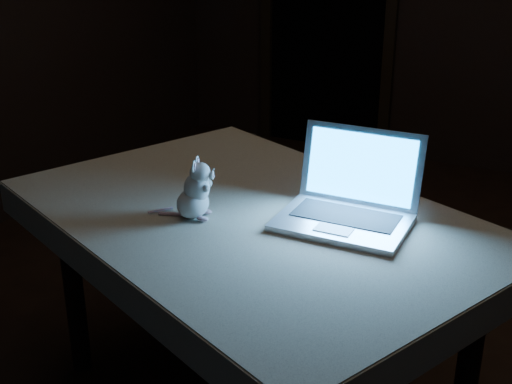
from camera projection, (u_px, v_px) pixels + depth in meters
The scene contains 6 objects.
floor at pixel (343, 347), 2.91m from camera, with size 5.00×5.00×0.00m, color black.
doorway at pixel (328, 6), 5.02m from camera, with size 1.06×0.36×2.13m, color black, non-canonical shape.
table at pixel (251, 318), 2.40m from camera, with size 1.48×0.95×0.79m, color black, non-canonical shape.
tablecloth at pixel (247, 234), 2.22m from camera, with size 1.60×1.07×0.11m, color beige, non-canonical shape.
laptop at pixel (344, 185), 2.09m from camera, with size 0.40×0.35×0.27m, color silver, non-canonical shape.
plush_mouse at pixel (192, 189), 2.17m from camera, with size 0.15×0.15×0.20m, color silver, non-canonical shape.
Camera 1 is at (0.78, -2.34, 1.72)m, focal length 48.00 mm.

